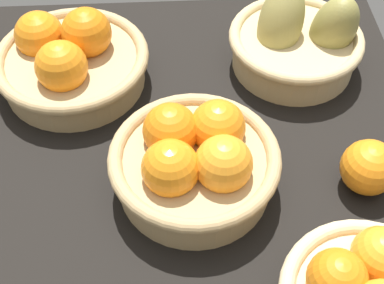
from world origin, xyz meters
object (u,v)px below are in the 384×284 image
at_px(basket_near_left, 70,60).
at_px(basket_far_left_pears, 298,41).
at_px(basket_center, 195,161).
at_px(loose_orange_front_gap, 369,167).

height_order(basket_near_left, basket_far_left_pears, basket_far_left_pears).
xyz_separation_m(basket_near_left, basket_far_left_pears, (-0.02, 0.37, 0.00)).
bearing_deg(basket_center, basket_near_left, -139.57).
relative_size(basket_far_left_pears, basket_center, 0.98).
distance_m(basket_near_left, basket_far_left_pears, 0.37).
distance_m(basket_near_left, basket_center, 0.29).
relative_size(basket_far_left_pears, loose_orange_front_gap, 2.93).
bearing_deg(basket_center, loose_orange_front_gap, 86.54).
distance_m(basket_far_left_pears, loose_orange_front_gap, 0.26).
xyz_separation_m(basket_near_left, basket_center, (0.22, 0.18, 0.01)).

